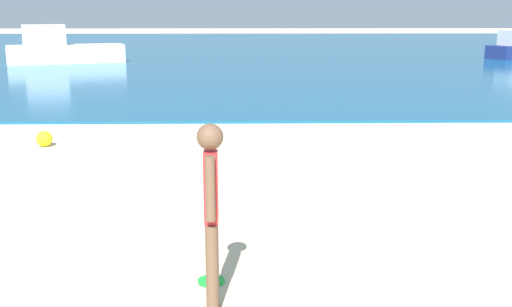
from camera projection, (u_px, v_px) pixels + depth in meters
name	position (u px, v px, depth m)	size (l,w,h in m)	color
water	(249.00, 48.00, 43.52)	(160.00, 60.00, 0.06)	#14567F
person_standing	(211.00, 207.00, 5.15)	(0.23, 0.39, 1.70)	brown
frisbee	(211.00, 281.00, 5.93)	(0.27, 0.27, 0.03)	green
boat_near	(62.00, 50.00, 30.47)	(5.98, 3.66, 1.94)	white
beach_ball	(44.00, 139.00, 11.88)	(0.31, 0.31, 0.31)	yellow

